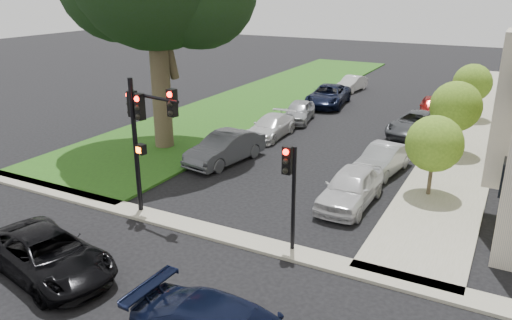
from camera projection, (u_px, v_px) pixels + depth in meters
The scene contains 19 objects.
ground at pixel (186, 260), 16.73m from camera, with size 140.00×140.00×0.00m, color black.
grass_strip at pixel (268, 97), 40.68m from camera, with size 8.00×44.00×0.12m, color #224617.
sidewalk_right at pixel (476, 120), 33.71m from camera, with size 3.50×44.00×0.12m, color gray.
sidewalk_cross at pixel (218, 233), 18.38m from camera, with size 60.00×1.00×0.12m, color gray.
small_tree_a at pixel (434, 144), 20.96m from camera, with size 2.41×2.41×3.61m.
small_tree_b at pixel (456, 107), 26.22m from camera, with size 2.67×2.67×4.00m.
small_tree_c at pixel (472, 83), 33.24m from camera, with size 2.52×2.52×3.78m.
traffic_signal_main at pixel (143, 123), 18.83m from camera, with size 2.68×0.70×5.46m.
traffic_signal_secondary at pixel (290, 179), 16.45m from camera, with size 0.47×0.38×3.81m.
car_cross_near at pixel (48, 255), 15.66m from camera, with size 2.36×5.12×1.42m, color black.
car_parked_0 at pixel (351, 187), 20.67m from camera, with size 1.85×4.60×1.57m, color silver.
car_parked_1 at pixel (383, 160), 24.18m from camera, with size 1.48×4.24×1.40m, color #999BA0.
car_parked_2 at pixel (416, 124), 30.34m from camera, with size 2.36×5.13×1.42m, color #3F4247.
car_parked_3 at pixel (433, 108), 34.15m from camera, with size 1.76×4.37×1.49m, color maroon.
car_parked_5 at pixel (225, 148), 25.60m from camera, with size 1.68×4.82×1.59m, color #3F4247.
car_parked_6 at pixel (271, 127), 29.97m from camera, with size 1.82×4.48×1.30m, color silver.
car_parked_7 at pixel (299, 111), 33.37m from camera, with size 1.65×4.10×1.40m, color #999BA0.
car_parked_8 at pixel (328, 95), 37.75m from camera, with size 2.57×5.57×1.55m, color black.
car_parked_9 at pixel (352, 84), 42.95m from camera, with size 1.35×3.88×1.28m, color silver.
Camera 1 is at (8.95, -11.84, 8.74)m, focal length 35.00 mm.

